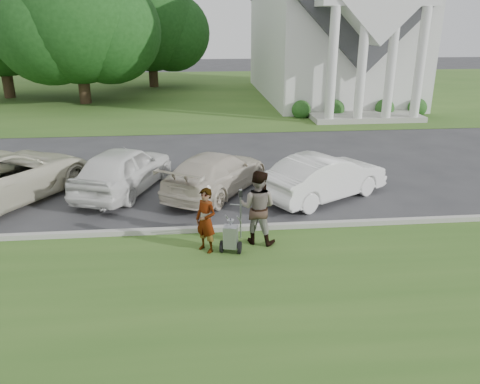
{
  "coord_description": "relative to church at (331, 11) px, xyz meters",
  "views": [
    {
      "loc": [
        -0.66,
        -10.84,
        5.32
      ],
      "look_at": [
        0.4,
        0.0,
        1.31
      ],
      "focal_mm": 35.0,
      "sensor_mm": 36.0,
      "label": 1
    }
  ],
  "objects": [
    {
      "name": "car_d",
      "position": [
        -5.65,
        -20.37,
        -5.23
      ],
      "size": [
        4.45,
        3.47,
        1.41
      ],
      "primitive_type": "imported",
      "rotation": [
        0.0,
        0.0,
        2.1
      ],
      "color": "white",
      "rests_on": "ground"
    },
    {
      "name": "parking_meter_near",
      "position": [
        -8.58,
        -23.04,
        -5.09
      ],
      "size": [
        0.1,
        0.09,
        1.34
      ],
      "color": "gray",
      "rests_on": "ground"
    },
    {
      "name": "person_right",
      "position": [
        -8.18,
        -23.31,
        -4.99
      ],
      "size": [
        1.13,
        1.01,
        1.9
      ],
      "primitive_type": "imported",
      "rotation": [
        0.0,
        0.0,
        2.76
      ],
      "color": "#999999",
      "rests_on": "ground"
    },
    {
      "name": "church_lawn",
      "position": [
        -9.0,
        3.89,
        -5.93
      ],
      "size": [
        80.0,
        30.0,
        0.01
      ],
      "primitive_type": "cube",
      "color": "#33591E",
      "rests_on": "ground"
    },
    {
      "name": "church",
      "position": [
        0.0,
        0.0,
        0.0
      ],
      "size": [
        9.19,
        19.0,
        24.1
      ],
      "color": "white",
      "rests_on": "ground"
    },
    {
      "name": "grass_strip",
      "position": [
        -9.0,
        -26.11,
        -5.93
      ],
      "size": [
        80.0,
        7.0,
        0.01
      ],
      "primitive_type": "cube",
      "color": "#33591E",
      "rests_on": "ground"
    },
    {
      "name": "car_b",
      "position": [
        -12.02,
        -19.13,
        -5.17
      ],
      "size": [
        3.24,
        4.84,
        1.53
      ],
      "primitive_type": "imported",
      "rotation": [
        0.0,
        0.0,
        2.79
      ],
      "color": "white",
      "rests_on": "ground"
    },
    {
      "name": "curb",
      "position": [
        -9.0,
        -22.56,
        -5.86
      ],
      "size": [
        80.0,
        0.18,
        0.15
      ],
      "primitive_type": "cube",
      "color": "#9E9E93",
      "rests_on": "ground"
    },
    {
      "name": "striping_cart",
      "position": [
        -8.89,
        -23.8,
        -5.53
      ],
      "size": [
        0.65,
        1.08,
        0.94
      ],
      "rotation": [
        0.0,
        0.0,
        -0.25
      ],
      "color": "black",
      "rests_on": "ground"
    },
    {
      "name": "tree_left",
      "position": [
        -17.01,
        -1.13,
        -0.83
      ],
      "size": [
        10.63,
        8.4,
        9.71
      ],
      "color": "#332316",
      "rests_on": "ground"
    },
    {
      "name": "tree_back",
      "position": [
        -13.01,
        6.87,
        -1.21
      ],
      "size": [
        9.61,
        7.6,
        8.89
      ],
      "color": "#332316",
      "rests_on": "ground"
    },
    {
      "name": "car_a",
      "position": [
        -15.59,
        -19.65,
        -5.13
      ],
      "size": [
        5.3,
        6.38,
        1.62
      ],
      "primitive_type": "imported",
      "rotation": [
        0.0,
        0.0,
        2.6
      ],
      "color": "beige",
      "rests_on": "ground"
    },
    {
      "name": "ground",
      "position": [
        -9.0,
        -23.11,
        -5.94
      ],
      "size": [
        120.0,
        120.0,
        0.0
      ],
      "primitive_type": "plane",
      "color": "#333335",
      "rests_on": "ground"
    },
    {
      "name": "car_c",
      "position": [
        -9.02,
        -19.51,
        -5.27
      ],
      "size": [
        4.04,
        4.87,
        1.33
      ],
      "primitive_type": "imported",
      "rotation": [
        0.0,
        0.0,
        2.57
      ],
      "color": "beige",
      "rests_on": "ground"
    },
    {
      "name": "person_left",
      "position": [
        -9.48,
        -23.67,
        -5.14
      ],
      "size": [
        0.69,
        0.68,
        1.61
      ],
      "primitive_type": "imported",
      "rotation": [
        0.0,
        0.0,
        -0.77
      ],
      "color": "#999999",
      "rests_on": "ground"
    }
  ]
}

